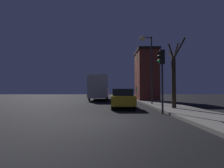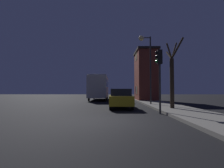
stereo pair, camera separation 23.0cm
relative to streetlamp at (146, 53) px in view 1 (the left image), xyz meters
The scene contains 10 objects.
ground_plane 10.82m from the streetlamp, 111.87° to the right, with size 120.00×120.00×0.00m, color black.
sidewalk 10.29m from the streetlamp, 80.61° to the right, with size 3.03×60.00×0.16m.
brick_building 8.42m from the streetlamp, 79.55° to the left, with size 2.97×5.30×7.19m.
streetlamp is the anchor object (origin of this frame).
traffic_light 6.68m from the streetlamp, 93.10° to the right, with size 0.43×0.24×4.06m.
bare_tree 5.04m from the streetlamp, 73.58° to the right, with size 1.43×1.62×5.30m.
bus 12.02m from the streetlamp, 117.96° to the left, with size 2.60×9.86×3.66m.
car_near_lane 5.76m from the streetlamp, 134.60° to the right, with size 1.83×4.40×1.61m.
car_mid_lane 6.89m from the streetlamp, 116.00° to the left, with size 1.87×3.87×1.43m.
car_far_lane 13.42m from the streetlamp, 100.87° to the left, with size 1.72×4.20×1.44m.
Camera 1 is at (0.04, -8.48, 1.47)m, focal length 28.00 mm.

